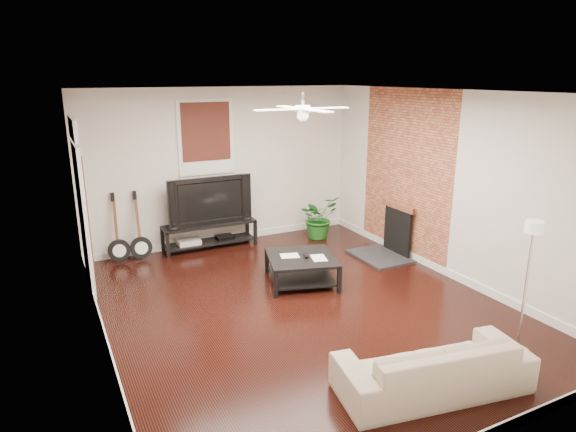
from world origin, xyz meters
name	(u,v)px	position (x,y,z in m)	size (l,w,h in m)	color
room	(302,205)	(0.00, 0.00, 1.40)	(5.01, 6.01, 2.81)	black
brick_accent	(405,174)	(2.49, 1.00, 1.40)	(0.02, 2.20, 2.80)	brown
fireplace	(388,231)	(2.20, 1.00, 0.46)	(0.80, 1.10, 0.92)	black
window_back	(206,137)	(-0.30, 2.97, 1.95)	(1.00, 0.06, 1.30)	#3D1610
door_left	(83,205)	(-2.46, 1.90, 1.25)	(0.08, 1.00, 2.50)	white
tv_stand	(210,235)	(-0.37, 2.78, 0.23)	(1.66, 0.44, 0.46)	black
tv	(208,199)	(-0.37, 2.80, 0.89)	(1.49, 0.19, 0.86)	black
coffee_table	(301,269)	(0.36, 0.68, 0.20)	(0.97, 0.97, 0.41)	black
sofa	(433,365)	(0.26, -2.22, 0.28)	(1.89, 0.74, 0.55)	#C7B495
floor_lamp	(526,288)	(1.61, -2.12, 0.77)	(0.25, 0.25, 1.54)	silver
potted_plant	(319,217)	(1.65, 2.40, 0.41)	(0.73, 0.64, 0.81)	#1B5F1C
guitar_left	(117,229)	(-1.94, 2.75, 0.59)	(0.36, 0.26, 1.17)	black
guitar_right	(139,226)	(-1.59, 2.72, 0.59)	(0.36, 0.26, 1.17)	black
ceiling_fan	(303,109)	(0.00, 0.00, 2.60)	(1.24, 1.24, 0.32)	white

